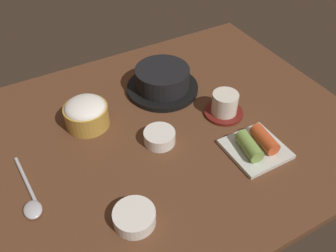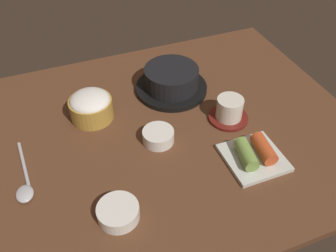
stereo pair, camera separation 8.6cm
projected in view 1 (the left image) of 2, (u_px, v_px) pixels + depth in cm
name	position (u px, v px, depth cm)	size (l,w,h in cm)	color
dining_table	(157.00, 136.00, 89.50)	(100.00, 76.00, 2.00)	#56331E
stone_pot	(162.00, 80.00, 99.24)	(19.89, 19.89, 7.00)	black
rice_bowl	(86.00, 113.00, 88.58)	(10.85, 10.85, 7.37)	#B78C38
tea_cup_with_saucer	(224.00, 105.00, 92.12)	(10.09, 10.09, 6.32)	maroon
banchan_cup_center	(160.00, 137.00, 85.40)	(7.53, 7.53, 3.13)	white
kimchi_plate	(256.00, 146.00, 83.36)	(12.91, 12.91, 4.32)	silver
side_bowl_near	(134.00, 217.00, 69.46)	(8.36, 8.36, 2.94)	white
spoon	(31.00, 200.00, 73.40)	(3.60, 17.91, 1.35)	#B7B7BC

